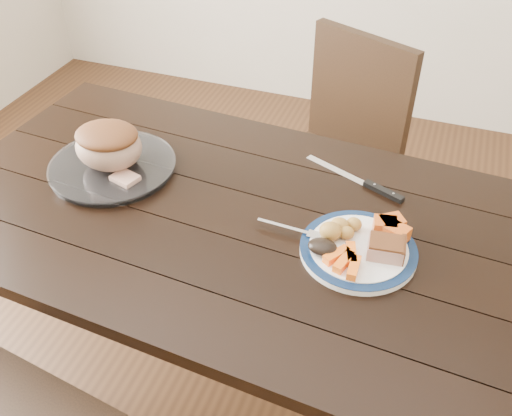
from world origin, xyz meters
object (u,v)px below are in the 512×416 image
(chair_far, at_px, (337,148))
(pork_slice, at_px, (386,249))
(serving_platter, at_px, (113,167))
(roast_joint, at_px, (109,147))
(carving_knife, at_px, (371,186))
(dining_table, at_px, (231,238))
(dinner_plate, at_px, (358,250))
(fork, at_px, (296,230))

(chair_far, bearing_deg, pork_slice, 134.01)
(serving_platter, height_order, roast_joint, roast_joint)
(pork_slice, height_order, roast_joint, roast_joint)
(chair_far, relative_size, roast_joint, 4.89)
(carving_knife, bearing_deg, dining_table, -122.28)
(dinner_plate, height_order, fork, fork)
(dinner_plate, bearing_deg, roast_joint, 172.29)
(chair_far, xyz_separation_m, pork_slice, (0.28, -0.77, 0.26))
(carving_knife, bearing_deg, dinner_plate, -62.96)
(chair_far, distance_m, carving_knife, 0.59)
(roast_joint, xyz_separation_m, carving_knife, (0.71, 0.17, -0.07))
(roast_joint, bearing_deg, chair_far, 52.42)
(fork, height_order, carving_knife, fork)
(fork, relative_size, carving_knife, 0.59)
(dining_table, relative_size, carving_knife, 5.46)
(dinner_plate, distance_m, roast_joint, 0.74)
(chair_far, height_order, carving_knife, chair_far)
(chair_far, distance_m, dinner_plate, 0.83)
(dining_table, relative_size, fork, 9.30)
(chair_far, relative_size, fork, 5.22)
(dining_table, relative_size, dinner_plate, 5.90)
(dinner_plate, bearing_deg, fork, 177.84)
(serving_platter, xyz_separation_m, carving_knife, (0.71, 0.17, -0.00))
(dinner_plate, xyz_separation_m, carving_knife, (-0.02, 0.27, -0.00))
(chair_far, bearing_deg, carving_knife, 135.65)
(roast_joint, bearing_deg, dining_table, -8.89)
(serving_platter, distance_m, pork_slice, 0.80)
(dining_table, height_order, serving_platter, serving_platter)
(roast_joint, bearing_deg, pork_slice, -7.48)
(pork_slice, relative_size, roast_joint, 0.43)
(dining_table, bearing_deg, roast_joint, 171.11)
(dinner_plate, height_order, serving_platter, serving_platter)
(chair_far, distance_m, fork, 0.80)
(serving_platter, relative_size, pork_slice, 4.25)
(serving_platter, xyz_separation_m, fork, (0.58, -0.09, 0.01))
(dining_table, height_order, carving_knife, carving_knife)
(dinner_plate, relative_size, carving_knife, 0.93)
(chair_far, bearing_deg, roast_joint, 76.49)
(dining_table, distance_m, carving_knife, 0.41)
(pork_slice, xyz_separation_m, fork, (-0.22, 0.01, -0.02))
(dining_table, xyz_separation_m, dinner_plate, (0.35, -0.04, 0.10))
(dining_table, relative_size, roast_joint, 8.71)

